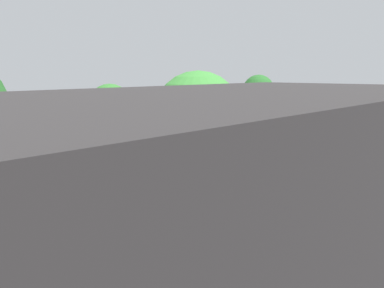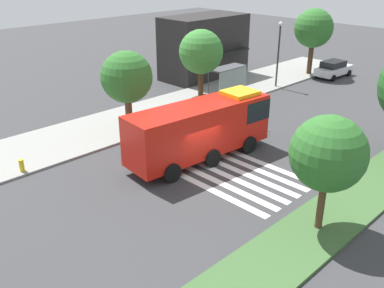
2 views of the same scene
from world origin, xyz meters
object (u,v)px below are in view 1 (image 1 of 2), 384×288
at_px(fire_truck, 183,146).
at_px(fire_hydrant, 339,161).
at_px(median_tree_far_west, 258,91).
at_px(sidewalk_tree_center, 198,117).
at_px(bus_stop_shelter, 123,221).
at_px(bench_near_shelter, 205,227).
at_px(bench_west_of_shelter, 257,205).
at_px(sidewalk_tree_west, 289,119).
at_px(median_tree_west, 110,106).
at_px(transit_bus, 300,114).

distance_m(fire_truck, fire_hydrant, 10.76).
bearing_deg(median_tree_far_west, sidewalk_tree_center, 28.42).
relative_size(bus_stop_shelter, median_tree_far_west, 0.60).
height_order(bench_near_shelter, bench_west_of_shelter, same).
bearing_deg(sidewalk_tree_west, median_tree_west, -93.08).
relative_size(median_tree_west, fire_hydrant, 7.61).
bearing_deg(fire_truck, median_tree_far_west, -152.86).
xyz_separation_m(fire_truck, bus_stop_shelter, (10.51, 7.05, -0.15)).
bearing_deg(bench_west_of_shelter, fire_truck, -112.64).
relative_size(transit_bus, bus_stop_shelter, 3.25).
bearing_deg(bench_west_of_shelter, sidewalk_tree_center, -12.55).
height_order(bench_near_shelter, median_tree_west, median_tree_west).
bearing_deg(bench_near_shelter, median_tree_west, -117.34).
distance_m(transit_bus, median_tree_west, 21.00).
bearing_deg(bus_stop_shelter, fire_hydrant, -176.32).
relative_size(transit_bus, sidewalk_tree_west, 2.02).
distance_m(median_tree_west, fire_hydrant, 16.73).
distance_m(bus_stop_shelter, fire_hydrant, 19.52).
relative_size(fire_truck, transit_bus, 0.86).
bearing_deg(sidewalk_tree_center, bench_near_shelter, 60.85).
xyz_separation_m(bench_near_shelter, bench_west_of_shelter, (-3.58, 0.00, 0.00)).
bearing_deg(transit_bus, bench_west_of_shelter, -159.02).
distance_m(sidewalk_tree_west, median_tree_west, 15.27).
xyz_separation_m(fire_truck, median_tree_west, (-1.74, -8.95, 1.75)).
bearing_deg(transit_bus, median_tree_west, 163.49).
bearing_deg(transit_bus, median_tree_far_west, 87.36).
relative_size(median_tree_far_west, fire_hydrant, 8.38).
distance_m(sidewalk_tree_center, fire_hydrant, 15.61).
bearing_deg(bench_west_of_shelter, fire_hydrant, -174.17).
bearing_deg(median_tree_far_west, bench_west_of_shelter, 32.56).
xyz_separation_m(bus_stop_shelter, median_tree_west, (-12.25, -15.99, 1.91)).
bearing_deg(sidewalk_tree_west, sidewalk_tree_center, 0.00).
bearing_deg(median_tree_far_west, bench_near_shelter, 29.18).
height_order(sidewalk_tree_center, fire_hydrant, sidewalk_tree_center).
bearing_deg(transit_bus, fire_truck, -172.56).
height_order(bench_near_shelter, sidewalk_tree_west, sidewalk_tree_west).
distance_m(bench_west_of_shelter, median_tree_west, 16.93).
xyz_separation_m(bus_stop_shelter, sidewalk_tree_west, (-11.43, -0.75, 2.13)).
bearing_deg(bench_near_shelter, sidewalk_tree_west, -174.55).
bearing_deg(fire_truck, bench_west_of_shelter, 72.44).
distance_m(transit_bus, median_tree_far_west, 5.46).
distance_m(fire_truck, sidewalk_tree_west, 6.67).
bearing_deg(transit_bus, sidewalk_tree_west, -156.84).
distance_m(transit_bus, fire_hydrant, 16.44).
height_order(transit_bus, median_tree_west, median_tree_west).
bearing_deg(fire_hydrant, bus_stop_shelter, 3.68).
height_order(median_tree_west, fire_hydrant, median_tree_west).
xyz_separation_m(sidewalk_tree_west, sidewalk_tree_center, (7.03, 0.00, 0.65)).
distance_m(bench_near_shelter, bench_west_of_shelter, 3.58).
bearing_deg(median_tree_far_west, transit_bus, 90.05).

